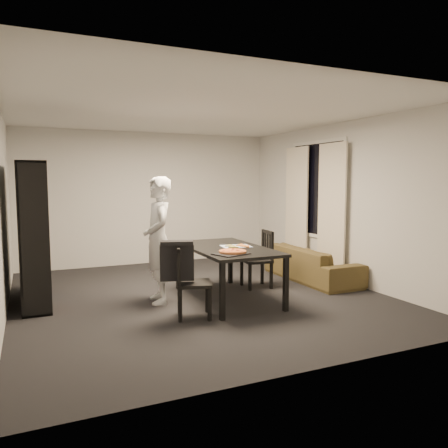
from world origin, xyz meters
name	(u,v)px	position (x,y,z in m)	size (l,w,h in m)	color
room	(198,206)	(0.00, 0.00, 1.30)	(5.01, 5.51, 2.61)	black
window_pane	(317,189)	(2.48, 0.60, 1.50)	(0.02, 1.40, 1.60)	black
window_frame	(317,189)	(2.48, 0.60, 1.50)	(0.03, 1.52, 1.72)	white
curtain_left	(331,211)	(2.40, 0.08, 1.15)	(0.03, 0.70, 2.25)	silver
curtain_right	(296,208)	(2.40, 1.12, 1.15)	(0.03, 0.70, 2.25)	silver
bookshelf	(33,233)	(-2.16, 0.60, 0.95)	(0.35, 1.50, 1.90)	black
dining_table	(227,252)	(0.30, -0.33, 0.67)	(0.98, 1.77, 0.74)	black
chair_left	(187,277)	(-0.49, -0.89, 0.50)	(0.51, 0.51, 0.87)	black
chair_right	(261,255)	(1.08, 0.09, 0.50)	(0.45, 0.45, 0.88)	black
draped_jacket	(177,259)	(-0.60, -0.85, 0.72)	(0.42, 0.28, 0.48)	black
person	(158,240)	(-0.61, -0.09, 0.86)	(0.62, 0.41, 1.71)	white
baking_tray	(231,254)	(0.10, -0.88, 0.74)	(0.40, 0.32, 0.01)	black
pepperoni_pizza	(233,251)	(0.15, -0.83, 0.76)	(0.35, 0.35, 0.03)	#B05E33
kitchen_towel	(236,246)	(0.43, -0.34, 0.74)	(0.40, 0.30, 0.01)	white
pizza_slices	(237,246)	(0.43, -0.39, 0.75)	(0.37, 0.31, 0.01)	#C8813E
sofa	(312,263)	(2.09, 0.17, 0.28)	(1.89, 0.74, 0.55)	#43381A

